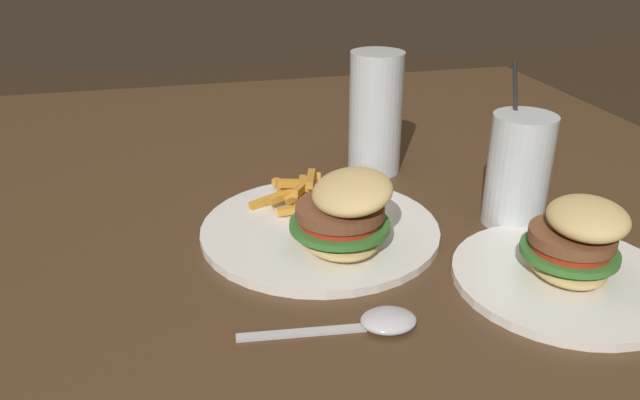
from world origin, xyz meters
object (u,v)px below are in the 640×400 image
(juice_glass, at_px, (518,173))
(meal_plate_far, at_px, (570,258))
(meal_plate_near, at_px, (330,220))
(beer_glass, at_px, (375,117))
(spoon, at_px, (380,322))

(juice_glass, distance_m, meal_plate_far, 0.14)
(juice_glass, xyz_separation_m, meal_plate_far, (0.14, -0.01, -0.04))
(meal_plate_near, distance_m, juice_glass, 0.23)
(meal_plate_near, distance_m, meal_plate_far, 0.26)
(beer_glass, bearing_deg, meal_plate_far, 16.38)
(juice_glass, bearing_deg, beer_glass, -150.44)
(meal_plate_near, distance_m, spoon, 0.17)
(beer_glass, relative_size, spoon, 1.04)
(spoon, height_order, meal_plate_far, meal_plate_far)
(meal_plate_near, distance_m, beer_glass, 0.23)
(spoon, relative_size, meal_plate_far, 0.73)
(beer_glass, bearing_deg, meal_plate_near, -30.89)
(juice_glass, xyz_separation_m, spoon, (0.17, -0.23, -0.06))
(beer_glass, distance_m, meal_plate_far, 0.36)
(meal_plate_near, bearing_deg, beer_glass, 149.11)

